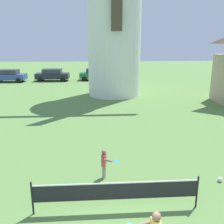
{
  "coord_description": "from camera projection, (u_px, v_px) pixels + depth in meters",
  "views": [
    {
      "loc": [
        -0.74,
        -4.74,
        5.18
      ],
      "look_at": [
        -0.14,
        4.13,
        2.66
      ],
      "focal_mm": 40.97,
      "sensor_mm": 36.0,
      "label": 1
    }
  ],
  "objects": [
    {
      "name": "parked_car_green",
      "position": [
        95.0,
        74.0,
        33.81
      ],
      "size": [
        4.19,
        2.17,
        1.56
      ],
      "color": "#1E6638",
      "rests_on": "ground_plane"
    },
    {
      "name": "parked_car_black",
      "position": [
        52.0,
        75.0,
        33.21
      ],
      "size": [
        4.31,
        2.01,
        1.56
      ],
      "color": "#1E232D",
      "rests_on": "ground_plane"
    },
    {
      "name": "stray_ball",
      "position": [
        220.0,
        179.0,
        9.65
      ],
      "size": [
        0.18,
        0.18,
        0.18
      ],
      "primitive_type": "sphere",
      "color": "silver",
      "rests_on": "ground_plane"
    },
    {
      "name": "player_far",
      "position": [
        105.0,
        162.0,
        9.75
      ],
      "size": [
        0.68,
        0.63,
        1.18
      ],
      "color": "#9E937F",
      "rests_on": "ground_plane"
    },
    {
      "name": "windmill",
      "position": [
        114.0,
        14.0,
        23.03
      ],
      "size": [
        10.05,
        5.65,
        15.91
      ],
      "color": "white",
      "rests_on": "ground_plane"
    },
    {
      "name": "tennis_net",
      "position": [
        116.0,
        191.0,
        7.86
      ],
      "size": [
        5.18,
        0.06,
        1.1
      ],
      "color": "black",
      "rests_on": "ground_plane"
    },
    {
      "name": "parked_car_blue",
      "position": [
        9.0,
        75.0,
        32.46
      ],
      "size": [
        4.23,
        2.1,
        1.56
      ],
      "color": "#334C99",
      "rests_on": "ground_plane"
    }
  ]
}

